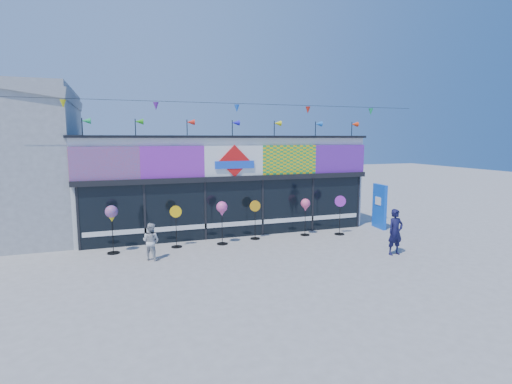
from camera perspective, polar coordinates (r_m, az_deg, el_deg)
name	(u,v)px	position (r m, az deg, el deg)	size (l,w,h in m)	color
ground	(264,261)	(13.24, 1.15, -9.87)	(80.00, 80.00, 0.00)	gray
kite_shop	(219,181)	(18.40, -5.31, 1.60)	(16.00, 5.70, 5.31)	white
blue_sign	(379,206)	(18.58, 17.22, -1.96)	(0.25, 0.99, 1.96)	blue
spinner_0	(112,215)	(14.65, -19.93, -3.13)	(0.43, 0.43, 1.70)	black
spinner_1	(176,225)	(14.96, -11.34, -4.70)	(0.42, 0.40, 1.55)	black
spinner_2	(222,210)	(15.04, -4.89, -2.59)	(0.42, 0.42, 1.64)	black
spinner_3	(255,219)	(15.85, -0.13, -3.85)	(0.44, 0.40, 1.55)	black
spinner_4	(305,206)	(16.51, 7.07, -2.00)	(0.39, 0.39, 1.53)	black
spinner_5	(340,214)	(16.94, 11.90, -3.10)	(0.45, 0.42, 1.64)	black
adult_man	(395,232)	(14.58, 19.29, -5.41)	(0.58, 0.38, 1.59)	#111136
child	(151,241)	(13.70, -14.78, -6.84)	(0.60, 0.35, 1.23)	beige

